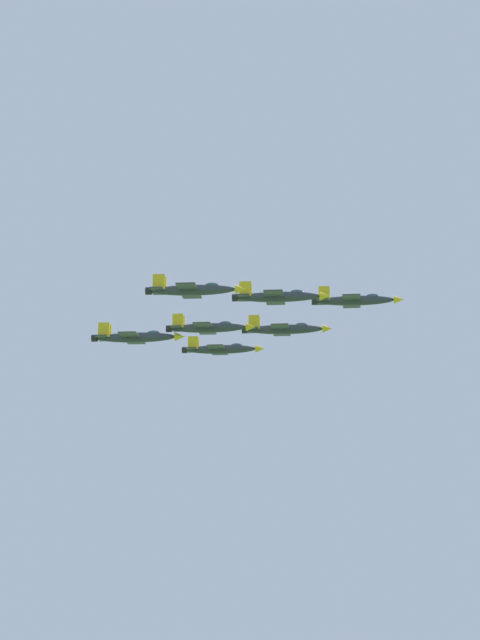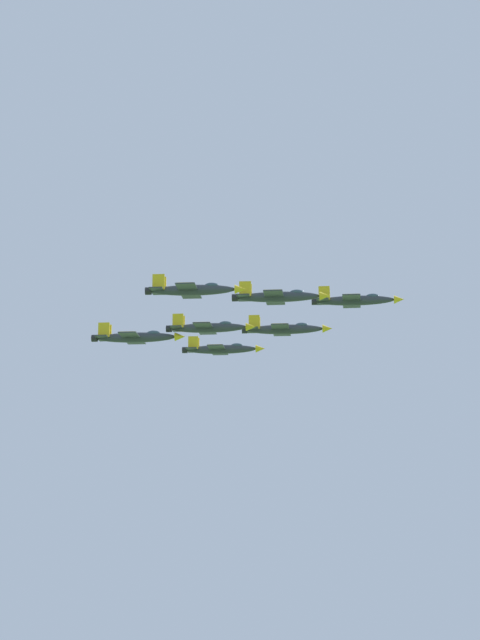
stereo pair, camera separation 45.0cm
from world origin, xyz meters
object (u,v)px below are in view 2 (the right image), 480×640
object	(u,v)px
jet_left_wingman	(285,329)
jet_slot_rear	(209,327)
jet_right_outer	(193,290)
jet_trailing	(136,337)
jet_left_outer	(222,349)
jet_lead	(356,300)
jet_right_wingman	(279,296)

from	to	relation	value
jet_left_wingman	jet_slot_rear	bearing A→B (deg)	-139.64
jet_right_outer	jet_trailing	world-z (taller)	jet_right_outer
jet_left_wingman	jet_left_outer	bearing A→B (deg)	139.63
jet_lead	jet_right_wingman	xyz separation A→B (m)	(4.50, -18.49, -2.03)
jet_right_wingman	jet_right_outer	distance (m)	19.09
jet_left_wingman	jet_right_wingman	world-z (taller)	jet_right_wingman
jet_right_wingman	jet_trailing	world-z (taller)	jet_right_wingman
jet_lead	jet_right_wingman	size ratio (longest dim) A/B	0.98
jet_lead	jet_slot_rear	distance (m)	29.42
jet_lead	jet_left_outer	size ratio (longest dim) A/B	0.99
jet_left_wingman	jet_trailing	distance (m)	31.74
jet_right_outer	jet_left_outer	bearing A→B (deg)	89.77
jet_slot_rear	jet_right_outer	bearing A→B (deg)	-89.00
jet_right_wingman	jet_slot_rear	xyz separation A→B (m)	(-17.52, -7.42, -2.92)
jet_lead	jet_trailing	world-z (taller)	jet_lead
jet_left_wingman	jet_right_outer	distance (m)	39.72
jet_lead	jet_slot_rear	world-z (taller)	jet_lead
jet_lead	jet_left_outer	world-z (taller)	jet_lead
jet_lead	jet_left_wingman	world-z (taller)	jet_lead
jet_lead	jet_trailing	bearing A→B (deg)	-178.87
jet_right_wingman	jet_lead	bearing A→B (deg)	40.35
jet_left_outer	jet_right_outer	distance (m)	49.30
jet_lead	jet_trailing	distance (m)	44.00
jet_left_wingman	jet_trailing	xyz separation A→B (m)	(-2.01, -31.45, -3.82)
jet_lead	jet_right_outer	xyz separation A→B (m)	(9.00, -36.98, -3.58)
jet_right_wingman	jet_left_outer	size ratio (longest dim) A/B	1.01
jet_left_outer	jet_right_outer	xyz separation A→B (m)	(44.05, -22.15, 0.74)
jet_right_wingman	jet_right_outer	bearing A→B (deg)	-139.65
jet_slot_rear	jet_trailing	xyz separation A→B (m)	(-6.51, -12.95, -1.68)
jet_slot_rear	jet_left_outer	bearing A→B (deg)	91.00
jet_right_wingman	jet_trailing	xyz separation A→B (m)	(-24.04, -20.37, -4.60)
jet_left_outer	jet_left_wingman	bearing A→B (deg)	-39.79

